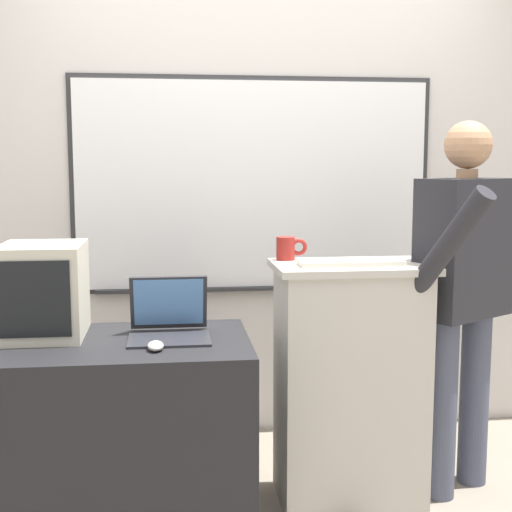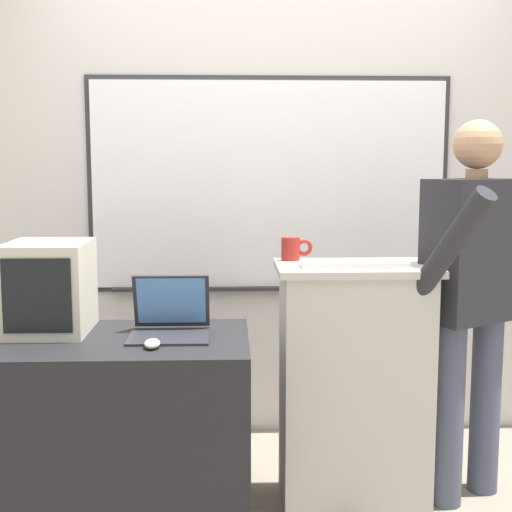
{
  "view_description": "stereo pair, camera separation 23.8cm",
  "coord_description": "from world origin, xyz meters",
  "px_view_note": "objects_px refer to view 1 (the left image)",
  "views": [
    {
      "loc": [
        -0.48,
        -2.4,
        1.45
      ],
      "look_at": [
        -0.14,
        0.38,
        1.08
      ],
      "focal_mm": 50.0,
      "sensor_mm": 36.0,
      "label": 1
    },
    {
      "loc": [
        -0.24,
        -2.42,
        1.45
      ],
      "look_at": [
        -0.14,
        0.38,
        1.08
      ],
      "focal_mm": 50.0,
      "sensor_mm": 36.0,
      "label": 2
    }
  ],
  "objects_px": {
    "computer_mouse_by_laptop": "(156,346)",
    "lectern_podium": "(350,382)",
    "wireless_keyboard": "(351,263)",
    "crt_monitor": "(43,290)",
    "person_presenter": "(464,282)",
    "laptop": "(169,317)",
    "side_desk": "(124,434)",
    "coffee_mug": "(287,248)"
  },
  "relations": [
    {
      "from": "coffee_mug",
      "to": "wireless_keyboard",
      "type": "bearing_deg",
      "value": -39.58
    },
    {
      "from": "wireless_keyboard",
      "to": "coffee_mug",
      "type": "relative_size",
      "value": 3.2
    },
    {
      "from": "side_desk",
      "to": "wireless_keyboard",
      "type": "height_order",
      "value": "wireless_keyboard"
    },
    {
      "from": "lectern_podium",
      "to": "side_desk",
      "type": "distance_m",
      "value": 0.96
    },
    {
      "from": "side_desk",
      "to": "lectern_podium",
      "type": "bearing_deg",
      "value": 6.54
    },
    {
      "from": "person_presenter",
      "to": "wireless_keyboard",
      "type": "height_order",
      "value": "person_presenter"
    },
    {
      "from": "side_desk",
      "to": "crt_monitor",
      "type": "bearing_deg",
      "value": 158.95
    },
    {
      "from": "side_desk",
      "to": "computer_mouse_by_laptop",
      "type": "bearing_deg",
      "value": -49.9
    },
    {
      "from": "wireless_keyboard",
      "to": "computer_mouse_by_laptop",
      "type": "bearing_deg",
      "value": -164.76
    },
    {
      "from": "person_presenter",
      "to": "coffee_mug",
      "type": "distance_m",
      "value": 0.77
    },
    {
      "from": "lectern_podium",
      "to": "computer_mouse_by_laptop",
      "type": "distance_m",
      "value": 0.89
    },
    {
      "from": "crt_monitor",
      "to": "wireless_keyboard",
      "type": "bearing_deg",
      "value": -2.92
    },
    {
      "from": "wireless_keyboard",
      "to": "crt_monitor",
      "type": "distance_m",
      "value": 1.25
    },
    {
      "from": "computer_mouse_by_laptop",
      "to": "coffee_mug",
      "type": "bearing_deg",
      "value": 36.01
    },
    {
      "from": "laptop",
      "to": "wireless_keyboard",
      "type": "xyz_separation_m",
      "value": [
        0.75,
        -0.01,
        0.21
      ]
    },
    {
      "from": "lectern_podium",
      "to": "side_desk",
      "type": "xyz_separation_m",
      "value": [
        -0.95,
        -0.11,
        -0.14
      ]
    },
    {
      "from": "laptop",
      "to": "side_desk",
      "type": "bearing_deg",
      "value": -160.48
    },
    {
      "from": "person_presenter",
      "to": "laptop",
      "type": "xyz_separation_m",
      "value": [
        -1.26,
        -0.06,
        -0.11
      ]
    },
    {
      "from": "side_desk",
      "to": "crt_monitor",
      "type": "height_order",
      "value": "crt_monitor"
    },
    {
      "from": "lectern_podium",
      "to": "wireless_keyboard",
      "type": "relative_size",
      "value": 2.39
    },
    {
      "from": "laptop",
      "to": "coffee_mug",
      "type": "distance_m",
      "value": 0.6
    },
    {
      "from": "wireless_keyboard",
      "to": "crt_monitor",
      "type": "bearing_deg",
      "value": 177.08
    },
    {
      "from": "wireless_keyboard",
      "to": "coffee_mug",
      "type": "xyz_separation_m",
      "value": [
        -0.23,
        0.19,
        0.04
      ]
    },
    {
      "from": "lectern_podium",
      "to": "crt_monitor",
      "type": "bearing_deg",
      "value": 179.5
    },
    {
      "from": "lectern_podium",
      "to": "coffee_mug",
      "type": "bearing_deg",
      "value": 150.75
    },
    {
      "from": "wireless_keyboard",
      "to": "crt_monitor",
      "type": "height_order",
      "value": "crt_monitor"
    },
    {
      "from": "person_presenter",
      "to": "computer_mouse_by_laptop",
      "type": "bearing_deg",
      "value": 161.8
    },
    {
      "from": "lectern_podium",
      "to": "laptop",
      "type": "distance_m",
      "value": 0.83
    },
    {
      "from": "side_desk",
      "to": "person_presenter",
      "type": "distance_m",
      "value": 1.56
    },
    {
      "from": "lectern_podium",
      "to": "person_presenter",
      "type": "xyz_separation_m",
      "value": [
        0.5,
        0.02,
        0.42
      ]
    },
    {
      "from": "side_desk",
      "to": "laptop",
      "type": "bearing_deg",
      "value": 19.52
    },
    {
      "from": "side_desk",
      "to": "laptop",
      "type": "xyz_separation_m",
      "value": [
        0.19,
        0.07,
        0.45
      ]
    },
    {
      "from": "side_desk",
      "to": "crt_monitor",
      "type": "distance_m",
      "value": 0.66
    },
    {
      "from": "laptop",
      "to": "crt_monitor",
      "type": "xyz_separation_m",
      "value": [
        -0.5,
        0.05,
        0.11
      ]
    },
    {
      "from": "lectern_podium",
      "to": "person_presenter",
      "type": "bearing_deg",
      "value": 2.35
    },
    {
      "from": "lectern_podium",
      "to": "computer_mouse_by_laptop",
      "type": "xyz_separation_m",
      "value": [
        -0.81,
        -0.27,
        0.26
      ]
    },
    {
      "from": "laptop",
      "to": "wireless_keyboard",
      "type": "relative_size",
      "value": 0.74
    },
    {
      "from": "computer_mouse_by_laptop",
      "to": "coffee_mug",
      "type": "height_order",
      "value": "coffee_mug"
    },
    {
      "from": "computer_mouse_by_laptop",
      "to": "lectern_podium",
      "type": "bearing_deg",
      "value": 18.33
    },
    {
      "from": "side_desk",
      "to": "person_presenter",
      "type": "relative_size",
      "value": 0.62
    },
    {
      "from": "wireless_keyboard",
      "to": "side_desk",
      "type": "bearing_deg",
      "value": -176.55
    },
    {
      "from": "person_presenter",
      "to": "laptop",
      "type": "distance_m",
      "value": 1.27
    }
  ]
}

